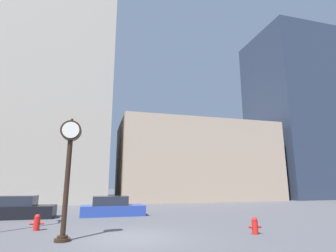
{
  "coord_description": "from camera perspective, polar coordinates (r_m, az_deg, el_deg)",
  "views": [
    {
      "loc": [
        -1.57,
        -11.54,
        2.18
      ],
      "look_at": [
        4.52,
        10.8,
        7.29
      ],
      "focal_mm": 28.0,
      "sensor_mm": 36.0,
      "label": 1
    }
  ],
  "objects": [
    {
      "name": "fire_hydrant_near",
      "position": [
        14.73,
        -26.64,
        -18.22
      ],
      "size": [
        0.64,
        0.28,
        0.74
      ],
      "color": "red",
      "rests_on": "ground_plane"
    },
    {
      "name": "car_blue",
      "position": [
        19.6,
        -12.05,
        -16.95
      ],
      "size": [
        4.35,
        1.84,
        1.33
      ],
      "rotation": [
        0.0,
        0.0,
        -0.0
      ],
      "color": "#28429E",
      "rests_on": "ground_plane"
    },
    {
      "name": "car_black",
      "position": [
        20.16,
        -30.01,
        -15.36
      ],
      "size": [
        4.49,
        1.89,
        1.42
      ],
      "rotation": [
        0.0,
        0.0,
        -0.03
      ],
      "color": "black",
      "rests_on": "ground_plane"
    },
    {
      "name": "building_glass_modern",
      "position": [
        49.03,
        25.75,
        2.4
      ],
      "size": [
        12.14,
        12.0,
        27.39
      ],
      "color": "#2D384C",
      "rests_on": "ground_plane"
    },
    {
      "name": "ground_plane",
      "position": [
        11.85,
        -8.02,
        -22.93
      ],
      "size": [
        200.0,
        200.0,
        0.0
      ],
      "primitive_type": "plane",
      "color": "#515156"
    },
    {
      "name": "building_tall_tower",
      "position": [
        38.41,
        -24.2,
        8.57
      ],
      "size": [
        15.71,
        12.0,
        30.46
      ],
      "color": "#ADA393",
      "rests_on": "ground_plane"
    },
    {
      "name": "fire_hydrant_far",
      "position": [
        12.99,
        18.39,
        -19.86
      ],
      "size": [
        0.61,
        0.26,
        0.73
      ],
      "color": "red",
      "rests_on": "ground_plane"
    },
    {
      "name": "street_clock",
      "position": [
        11.59,
        -20.79,
        -6.94
      ],
      "size": [
        0.83,
        0.6,
        4.89
      ],
      "color": "black",
      "rests_on": "ground_plane"
    },
    {
      "name": "building_storefront_row",
      "position": [
        38.17,
        5.7,
        -7.81
      ],
      "size": [
        21.3,
        12.0,
        10.44
      ],
      "color": "tan",
      "rests_on": "ground_plane"
    }
  ]
}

